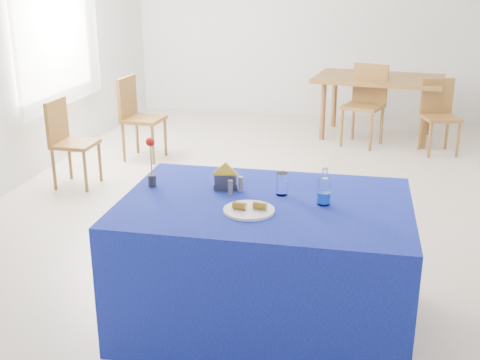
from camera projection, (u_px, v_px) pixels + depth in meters
The scene contains 18 objects.
floor at pixel (276, 200), 5.45m from camera, with size 7.00×7.00×0.00m, color #C3B3A1.
room_shell at pixel (281, 0), 4.88m from camera, with size 7.00×7.00×7.00m.
window_pane at pixel (51, 14), 6.15m from camera, with size 0.04×1.50×1.60m, color white.
curtain at pixel (58, 15), 6.13m from camera, with size 0.04×1.75×1.85m, color white.
plate at pixel (249, 210), 3.18m from camera, with size 0.27×0.27×0.01m, color white.
drinking_glass at pixel (282, 184), 3.40m from camera, with size 0.07×0.07×0.13m, color white.
salt_shaker at pixel (241, 184), 3.47m from camera, with size 0.03×0.03×0.09m, color gray.
pepper_shaker at pixel (230, 188), 3.41m from camera, with size 0.03×0.03×0.09m, color slate.
blue_table at pixel (265, 262), 3.46m from camera, with size 1.60×1.10×0.76m.
water_bottle at pixel (324, 192), 3.26m from camera, with size 0.07×0.07×0.21m.
napkin_holder at pixel (225, 181), 3.50m from camera, with size 0.15×0.08×0.17m.
rose_vase at pixel (151, 162), 3.51m from camera, with size 0.05×0.05×0.30m.
oak_table at pixel (379, 83), 7.34m from camera, with size 1.64×1.19×0.76m.
chair_bg_left at pixel (366, 99), 7.09m from camera, with size 0.54×0.54×0.94m.
chair_bg_right at pixel (439, 111), 6.78m from camera, with size 0.46×0.46×0.83m.
chair_win_a at pixel (67, 137), 5.70m from camera, with size 0.38×0.38×0.84m.
chair_win_b at pixel (136, 112), 6.53m from camera, with size 0.43×0.43×0.90m.
banana_pieces at pixel (250, 206), 3.17m from camera, with size 0.18×0.07×0.04m.
Camera 1 is at (0.68, -5.06, 1.96)m, focal length 45.00 mm.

